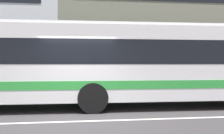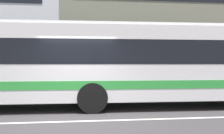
# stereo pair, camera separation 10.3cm
# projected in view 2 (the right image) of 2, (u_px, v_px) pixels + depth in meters

# --- Properties ---
(ground_plane) EXTENTS (160.00, 160.00, 0.00)m
(ground_plane) POSITION_uv_depth(u_px,v_px,m) (77.00, 121.00, 7.38)
(ground_plane) COLOR #413D3F
(lane_centre_line) EXTENTS (60.00, 0.16, 0.01)m
(lane_centre_line) POSITION_uv_depth(u_px,v_px,m) (77.00, 121.00, 7.38)
(lane_centre_line) COLOR silver
(lane_centre_line) RESTS_ON ground_plane
(hedge_row_far) EXTENTS (22.09, 1.10, 0.89)m
(hedge_row_far) POSITION_uv_depth(u_px,v_px,m) (59.00, 87.00, 13.15)
(hedge_row_far) COLOR #1F5522
(hedge_row_far) RESTS_ON ground_plane
(apartment_block_right) EXTENTS (18.32, 9.66, 11.70)m
(apartment_block_right) POSITION_uv_depth(u_px,v_px,m) (175.00, 13.00, 21.83)
(apartment_block_right) COLOR gray
(apartment_block_right) RESTS_ON ground_plane
(transit_bus) EXTENTS (11.67, 2.87, 3.04)m
(transit_bus) POSITION_uv_depth(u_px,v_px,m) (111.00, 62.00, 9.81)
(transit_bus) COLOR white
(transit_bus) RESTS_ON ground_plane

